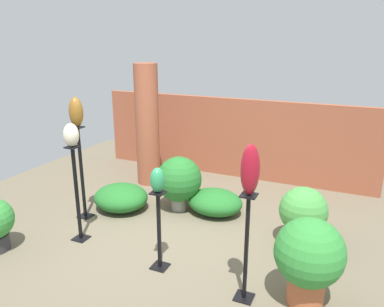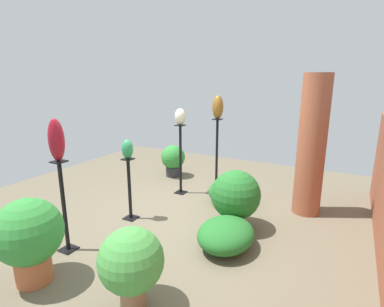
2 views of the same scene
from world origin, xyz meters
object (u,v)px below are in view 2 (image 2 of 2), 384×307
at_px(potted_plant_mid_right, 236,196).
at_px(brick_pillar, 312,146).
at_px(art_vase_ivory, 180,117).
at_px(pedestal_ruby, 64,211).
at_px(potted_plant_mid_left, 29,235).
at_px(art_vase_ruby, 56,140).
at_px(potted_plant_back_center, 131,262).
at_px(potted_plant_walkway_edge, 173,159).
at_px(art_vase_jade, 127,149).
at_px(pedestal_bronze, 217,159).
at_px(pedestal_jade, 130,192).
at_px(art_vase_bronze, 218,107).
at_px(pedestal_ivory, 181,162).

bearing_deg(potted_plant_mid_right, brick_pillar, 141.53).
distance_m(art_vase_ivory, potted_plant_mid_right, 1.93).
bearing_deg(pedestal_ruby, potted_plant_mid_left, 17.66).
relative_size(brick_pillar, potted_plant_mid_right, 2.55).
distance_m(art_vase_ruby, potted_plant_back_center, 1.74).
relative_size(brick_pillar, art_vase_ivory, 7.44).
height_order(art_vase_ruby, potted_plant_walkway_edge, art_vase_ruby).
xyz_separation_m(brick_pillar, art_vase_ruby, (2.69, -2.55, 0.33)).
height_order(art_vase_jade, art_vase_ivory, art_vase_ivory).
height_order(pedestal_ruby, potted_plant_back_center, pedestal_ruby).
relative_size(art_vase_jade, art_vase_ruby, 0.57).
relative_size(pedestal_bronze, potted_plant_back_center, 1.76).
bearing_deg(art_vase_ruby, pedestal_bronze, 163.41).
relative_size(brick_pillar, art_vase_jade, 7.68).
xyz_separation_m(pedestal_jade, art_vase_ruby, (1.11, -0.13, 1.02)).
bearing_deg(potted_plant_walkway_edge, potted_plant_mid_left, 8.95).
xyz_separation_m(art_vase_jade, art_vase_bronze, (-1.74, 0.72, 0.52)).
relative_size(pedestal_jade, potted_plant_walkway_edge, 1.38).
bearing_deg(brick_pillar, potted_plant_mid_right, -38.47).
height_order(pedestal_ivory, potted_plant_mid_right, pedestal_ivory).
xyz_separation_m(pedestal_ruby, pedestal_ivory, (-2.44, 0.27, 0.07)).
distance_m(pedestal_bronze, potted_plant_back_center, 3.27).
bearing_deg(pedestal_bronze, potted_plant_back_center, 9.52).
distance_m(pedestal_bronze, art_vase_ruby, 3.07).
xyz_separation_m(pedestal_ruby, potted_plant_mid_right, (-1.61, 1.70, -0.04)).
xyz_separation_m(brick_pillar, potted_plant_mid_left, (3.30, -2.36, -0.58)).
xyz_separation_m(pedestal_bronze, potted_plant_mid_left, (3.45, -0.66, -0.11)).
relative_size(pedestal_ivory, potted_plant_mid_right, 1.51).
height_order(pedestal_ruby, art_vase_bronze, art_vase_bronze).
bearing_deg(art_vase_bronze, potted_plant_mid_right, 34.61).
height_order(art_vase_ivory, potted_plant_mid_right, art_vase_ivory).
bearing_deg(pedestal_jade, art_vase_bronze, 157.54).
xyz_separation_m(pedestal_ruby, potted_plant_walkway_edge, (-3.27, -0.42, -0.15)).
xyz_separation_m(art_vase_ruby, potted_plant_mid_right, (-1.61, 1.70, -0.96)).
relative_size(pedestal_ivory, art_vase_ruby, 2.59).
xyz_separation_m(pedestal_ruby, art_vase_bronze, (-2.85, 0.85, 1.11)).
bearing_deg(art_vase_bronze, pedestal_bronze, 90.00).
xyz_separation_m(pedestal_bronze, art_vase_bronze, (0.00, -0.00, 1.00)).
bearing_deg(potted_plant_walkway_edge, pedestal_ivory, 39.85).
xyz_separation_m(pedestal_jade, potted_plant_back_center, (1.48, 1.26, 0.03)).
xyz_separation_m(art_vase_jade, art_vase_ivory, (-1.34, 0.14, 0.36)).
relative_size(art_vase_ivory, potted_plant_mid_right, 0.34).
relative_size(brick_pillar, pedestal_ruby, 1.88).
xyz_separation_m(pedestal_jade, potted_plant_mid_right, (-0.51, 1.57, 0.06)).
xyz_separation_m(art_vase_bronze, potted_plant_mid_left, (3.45, -0.66, -1.11)).
bearing_deg(art_vase_ivory, art_vase_bronze, 124.70).
distance_m(pedestal_bronze, art_vase_ivory, 1.09).
xyz_separation_m(brick_pillar, pedestal_bronze, (-0.15, -1.71, -0.47)).
bearing_deg(potted_plant_walkway_edge, art_vase_jade, 14.17).
height_order(brick_pillar, art_vase_bronze, brick_pillar).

